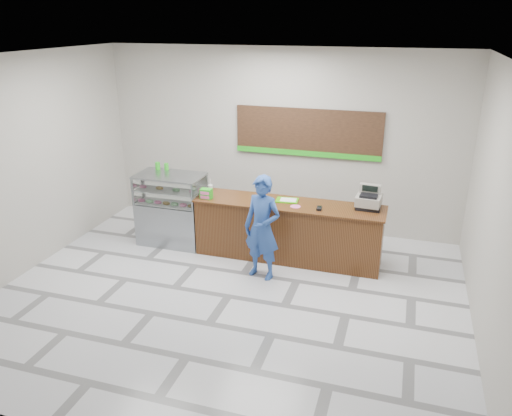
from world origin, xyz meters
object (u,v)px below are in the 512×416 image
(sales_counter, at_px, (288,231))
(display_case, at_px, (172,209))
(serving_tray, at_px, (287,200))
(customer, at_px, (262,228))
(cash_register, at_px, (369,200))

(sales_counter, relative_size, display_case, 2.45)
(sales_counter, distance_m, serving_tray, 0.54)
(sales_counter, height_order, customer, customer)
(cash_register, xyz_separation_m, serving_tray, (-1.36, -0.08, -0.13))
(serving_tray, bearing_deg, sales_counter, -67.00)
(sales_counter, distance_m, cash_register, 1.48)
(customer, bearing_deg, display_case, 172.56)
(serving_tray, bearing_deg, display_case, 177.39)
(sales_counter, height_order, serving_tray, serving_tray)
(display_case, xyz_separation_m, customer, (1.98, -0.77, 0.18))
(cash_register, height_order, customer, customer)
(serving_tray, distance_m, customer, 0.91)
(display_case, bearing_deg, customer, -21.22)
(display_case, distance_m, serving_tray, 2.20)
(display_case, relative_size, customer, 0.78)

